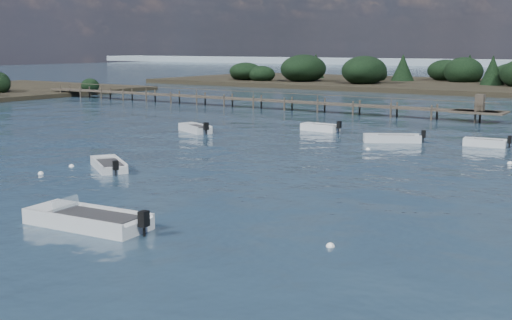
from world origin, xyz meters
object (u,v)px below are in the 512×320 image
Objects in this scene: dinghy_mid_grey at (109,166)px; dinghy_extra_a at (392,140)px; tender_far_white at (320,129)px; dinghy_mid_white_a at (87,222)px; tender_far_grey_b at (485,144)px; jetty at (257,100)px; tender_far_grey at (195,130)px.

dinghy_extra_a reaches higher than dinghy_mid_grey.
tender_far_white is 0.83× the size of dinghy_extra_a.
dinghy_mid_white_a reaches higher than tender_far_grey_b.
jetty is (-22.37, 45.98, 0.81)m from dinghy_mid_white_a.
dinghy_mid_grey is at bearing -69.36° from jetty.
tender_far_white is at bearing 160.36° from dinghy_extra_a.
dinghy_extra_a is at bearing 13.03° from tender_far_grey.
tender_far_grey_b is (22.77, 5.54, -0.02)m from tender_far_grey.
dinghy_mid_white_a reaches higher than tender_far_white.
dinghy_mid_white_a is 51.14m from jetty.
tender_far_grey is (-6.39, 15.99, 0.03)m from dinghy_mid_grey.
tender_far_white is 14.19m from tender_far_grey_b.
jetty is at bearing 138.43° from tender_far_white.
dinghy_mid_grey is at bearing -127.26° from tender_far_grey_b.
dinghy_mid_white_a is (14.92, -25.22, -0.01)m from tender_far_grey.
tender_far_white is at bearing 101.24° from dinghy_mid_white_a.
dinghy_mid_white_a is (8.53, -9.23, 0.03)m from dinghy_mid_grey.
dinghy_mid_white_a is at bearing -64.06° from jetty.
tender_far_grey is at bearing -166.97° from dinghy_extra_a.
dinghy_extra_a is at bearing -19.64° from tender_far_white.
tender_far_grey is 29.30m from dinghy_mid_white_a.
jetty is at bearing 144.42° from dinghy_extra_a.
dinghy_mid_white_a is 1.71× the size of tender_far_grey_b.
tender_far_white reaches higher than dinghy_mid_grey.
tender_far_white is at bearing 176.08° from tender_far_grey_b.
tender_far_white is at bearing -41.57° from jetty.
dinghy_mid_white_a is 0.09× the size of jetty.
jetty reaches higher than dinghy_extra_a.
dinghy_mid_white_a is at bearing -59.40° from tender_far_grey.
tender_far_grey_b reaches higher than dinghy_mid_grey.
tender_far_grey is at bearing -70.25° from jetty.
tender_far_grey_b is (16.38, 21.53, 0.01)m from dinghy_mid_grey.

